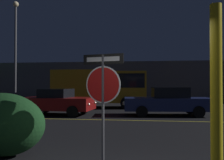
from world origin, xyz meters
TOP-DOWN VIEW (x-y plane):
  - road_center_stripe at (0.00, 7.94)m, footprint 42.89×0.12m
  - stop_sign at (-0.35, 1.60)m, footprint 0.92×0.25m
  - yellow_pole_right at (1.41, -0.59)m, footprint 0.14×0.14m
  - hedge_bush_1 at (-2.80, 1.75)m, footprint 2.12×1.19m
  - passing_car_2 at (-4.21, 9.53)m, footprint 4.00×2.24m
  - passing_car_3 at (1.78, 9.97)m, footprint 4.79×2.18m
  - delivery_truck at (-2.50, 14.12)m, footprint 6.71×2.64m
  - street_lamp at (-8.95, 13.58)m, footprint 0.42×0.42m
  - building_backdrop at (-1.56, 21.59)m, footprint 35.46×3.30m

SIDE VIEW (x-z plane):
  - road_center_stripe at x=0.00m, z-range 0.00..0.01m
  - passing_car_2 at x=-4.21m, z-range 0.00..1.44m
  - hedge_bush_1 at x=-2.80m, z-range 0.00..1.49m
  - passing_car_3 at x=1.78m, z-range -0.01..1.52m
  - yellow_pole_right at x=1.41m, z-range 0.00..2.67m
  - delivery_truck at x=-2.50m, z-range 0.21..2.92m
  - stop_sign at x=-0.35m, z-range 0.50..2.85m
  - building_backdrop at x=-1.56m, z-range 0.00..3.87m
  - street_lamp at x=-8.95m, z-range 0.88..8.73m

